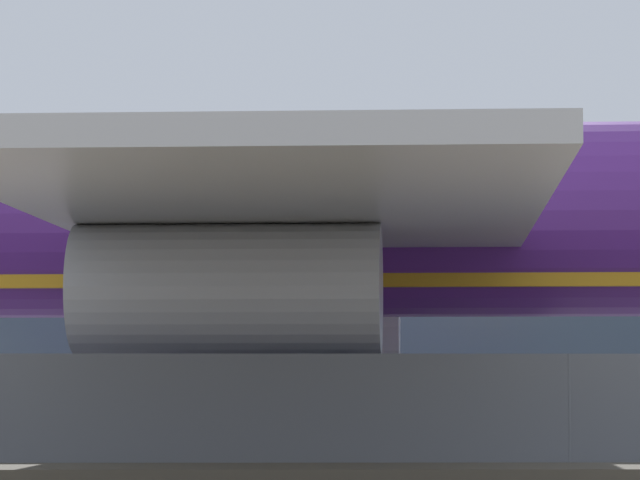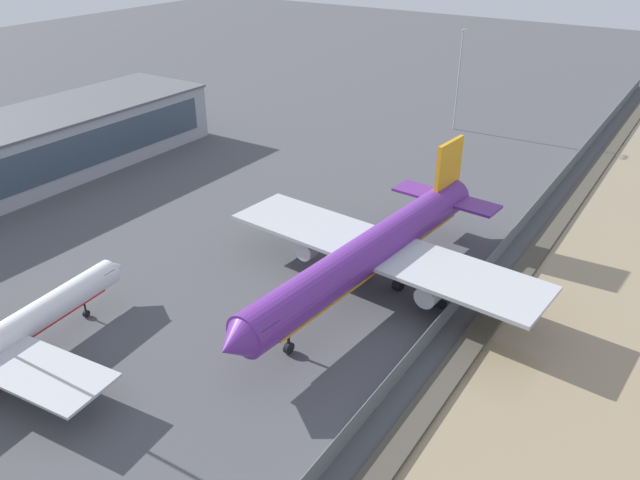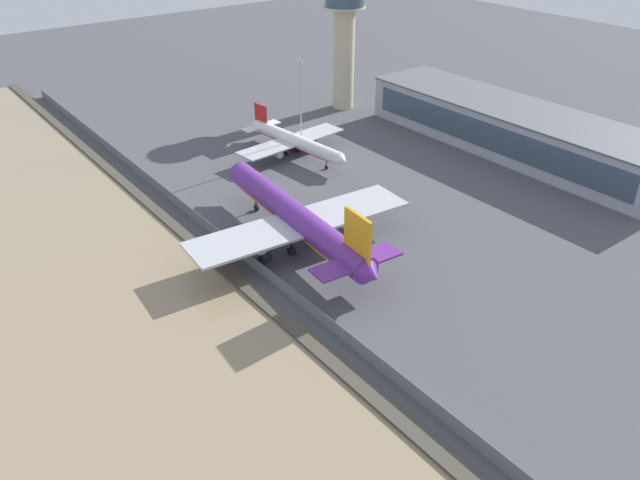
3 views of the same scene
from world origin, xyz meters
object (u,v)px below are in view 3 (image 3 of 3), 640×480
at_px(baggage_tug, 264,258).
at_px(apron_light_mast_apron_west, 301,103).
at_px(passenger_jet_white_red, 295,141).
at_px(ops_van, 297,146).
at_px(cargo_jet_purple, 296,218).
at_px(control_tower, 344,35).

height_order(baggage_tug, apron_light_mast_apron_west, apron_light_mast_apron_west).
bearing_deg(passenger_jet_white_red, ops_van, 134.22).
xyz_separation_m(passenger_jet_white_red, baggage_tug, (40.28, -36.18, -3.34)).
bearing_deg(ops_van, cargo_jet_purple, -35.74).
bearing_deg(baggage_tug, apron_light_mast_apron_west, 136.45).
bearing_deg(baggage_tug, cargo_jet_purple, 98.99).
bearing_deg(cargo_jet_purple, passenger_jet_white_red, 145.08).
distance_m(passenger_jet_white_red, baggage_tug, 54.25).
xyz_separation_m(passenger_jet_white_red, apron_light_mast_apron_west, (-0.64, 2.71, 9.77)).
bearing_deg(ops_van, control_tower, 122.22).
distance_m(cargo_jet_purple, baggage_tug, 10.71).
xyz_separation_m(cargo_jet_purple, apron_light_mast_apron_west, (-39.48, 29.83, 7.58)).
bearing_deg(control_tower, cargo_jet_purple, -45.35).
relative_size(control_tower, apron_light_mast_apron_west, 1.58).
relative_size(passenger_jet_white_red, ops_van, 7.07).
bearing_deg(cargo_jet_purple, control_tower, 134.65).
height_order(cargo_jet_purple, control_tower, control_tower).
bearing_deg(passenger_jet_white_red, apron_light_mast_apron_west, 103.22).
xyz_separation_m(baggage_tug, ops_van, (-42.98, 38.96, 0.47)).
relative_size(passenger_jet_white_red, apron_light_mast_apron_west, 1.52).
xyz_separation_m(baggage_tug, control_tower, (-64.12, 72.51, 22.23)).
relative_size(baggage_tug, ops_van, 0.66).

